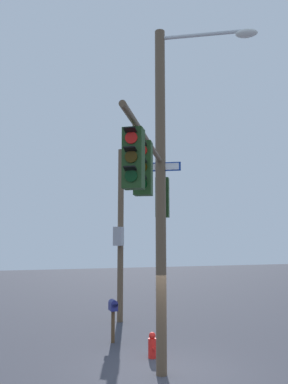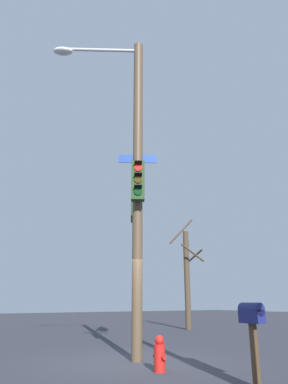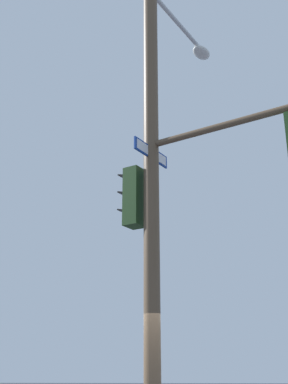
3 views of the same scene
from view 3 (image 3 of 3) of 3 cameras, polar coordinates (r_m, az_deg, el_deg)
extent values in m
cylinder|color=brown|center=(8.64, 0.88, 0.17)|extent=(0.28, 0.28, 9.29)
cylinder|color=silver|center=(11.75, 4.02, 19.22)|extent=(1.27, 2.12, 0.10)
ellipsoid|color=silver|center=(12.56, 6.78, 15.99)|extent=(0.61, 0.70, 0.20)
cylinder|color=brown|center=(8.14, 14.70, 9.03)|extent=(4.00, 2.36, 0.12)
cube|color=#1E3D19|center=(8.81, -1.11, -0.65)|extent=(0.44, 0.46, 1.10)
cylinder|color=red|center=(9.01, -1.97, 1.21)|extent=(0.13, 0.21, 0.22)
cube|color=black|center=(9.09, -2.35, 1.83)|extent=(0.24, 0.26, 0.06)
cylinder|color=#352504|center=(8.89, -1.99, -0.84)|extent=(0.13, 0.21, 0.22)
cube|color=black|center=(8.97, -2.38, -0.19)|extent=(0.24, 0.26, 0.06)
cylinder|color=black|center=(8.79, -2.02, -2.94)|extent=(0.13, 0.21, 0.22)
cube|color=black|center=(8.87, -2.41, -2.27)|extent=(0.24, 0.26, 0.06)
cube|color=navy|center=(8.92, 0.85, 4.62)|extent=(0.57, 0.97, 0.24)
cube|color=white|center=(8.91, 0.95, 4.65)|extent=(0.50, 0.87, 0.18)
camera|label=1|loc=(10.39, 67.24, 1.67)|focal=36.57mm
camera|label=2|loc=(15.77, -32.19, -17.82)|focal=33.99mm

